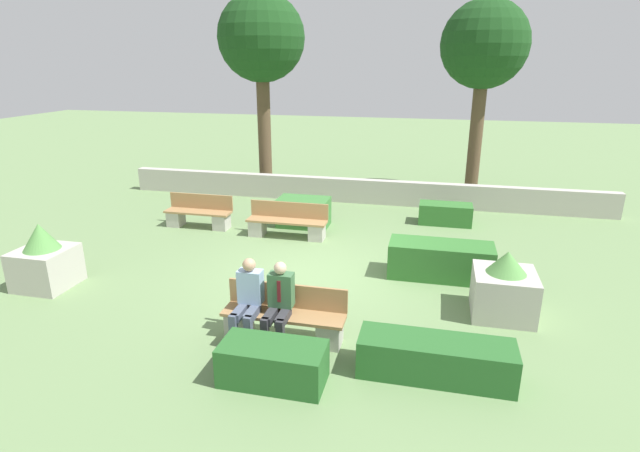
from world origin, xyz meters
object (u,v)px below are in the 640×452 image
Objects in this scene: bench_right_side at (287,224)px; planter_corner_left at (45,260)px; bench_front at (284,319)px; person_seated_man at (279,301)px; person_seated_woman at (248,297)px; tree_center_left at (484,48)px; planter_corner_right at (504,288)px; tree_leftmost at (261,41)px; bench_left_side at (199,215)px.

planter_corner_left reaches higher than bench_right_side.
bench_front is 0.41m from person_seated_man.
bench_front is 1.48× the size of person_seated_woman.
tree_center_left is (3.33, 9.89, 4.24)m from bench_front.
planter_corner_right is (8.51, 0.80, -0.04)m from planter_corner_left.
tree_center_left is (-0.11, 8.30, 4.07)m from planter_corner_right.
tree_leftmost reaches higher than tree_center_left.
planter_corner_left is at bearing 171.15° from bench_front.
planter_corner_left is at bearing -100.22° from tree_leftmost.
bench_front is at bearing -155.20° from planter_corner_right.
planter_corner_right is at bearing 5.39° from planter_corner_left.
tree_leftmost reaches higher than bench_left_side.
person_seated_man is at bearing -10.49° from planter_corner_left.
person_seated_woman is 1.13× the size of planter_corner_right.
person_seated_woman is 0.21× the size of tree_leftmost.
person_seated_woman is at bearing -78.85° from bench_right_side.
person_seated_man is at bearing -73.10° from bench_right_side.
person_seated_man is at bearing -41.71° from bench_left_side.
bench_right_side is 0.32× the size of tree_leftmost.
person_seated_man is at bearing -102.65° from bench_front.
bench_front is at bearing 77.35° from person_seated_man.
planter_corner_left is 0.20× the size of tree_leftmost.
tree_leftmost is at bearing -175.40° from tree_center_left.
bench_right_side is 1.52× the size of person_seated_woman.
planter_corner_right is (3.44, 1.59, 0.16)m from bench_front.
bench_right_side is 1.71× the size of planter_corner_right.
planter_corner_left is 8.55m from planter_corner_right.
person_seated_woman reaches higher than bench_left_side.
person_seated_man reaches higher than bench_right_side.
tree_leftmost is 6.88m from tree_center_left.
bench_left_side is 9.75m from tree_center_left.
bench_left_side is 0.28× the size of tree_leftmost.
person_seated_woman reaches higher than bench_front.
bench_left_side is at bearing 156.02° from planter_corner_right.
person_seated_man is at bearing -153.48° from planter_corner_right.
bench_right_side is 4.84m from person_seated_woman.
planter_corner_left is 0.21× the size of tree_center_left.
bench_left_side is (-3.84, 4.83, -0.01)m from bench_front.
person_seated_man reaches higher than bench_left_side.
person_seated_man is 0.22× the size of tree_center_left.
bench_front is 0.33× the size of tree_center_left.
planter_corner_right is 0.19× the size of tree_leftmost.
bench_front is 1.52× the size of planter_corner_left.
planter_corner_right is (4.78, -3.02, 0.16)m from bench_right_side.
bench_front is 1.67× the size of planter_corner_right.
planter_corner_right is at bearing -30.74° from bench_right_side.
planter_corner_right reaches higher than bench_left_side.
person_seated_woman is (-0.53, -0.14, 0.40)m from bench_front.
planter_corner_left is (-3.73, -3.82, 0.21)m from bench_right_side.
planter_corner_left is (-1.23, -4.04, 0.22)m from bench_left_side.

